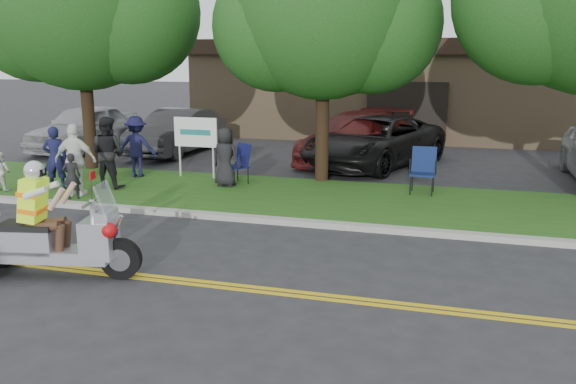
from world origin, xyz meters
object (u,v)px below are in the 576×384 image
(spectator_adult_left, at_px, (55,158))
(parked_car_right, at_px, (356,138))
(parked_car_far_left, at_px, (85,128))
(lawn_chair_a, at_px, (240,161))
(lawn_chair_b, at_px, (423,167))
(trike_scooter, at_px, (43,237))
(parked_car_mid, at_px, (375,142))
(spectator_adult_mid, at_px, (107,152))
(parked_car_left, at_px, (177,132))
(spectator_adult_right, at_px, (76,160))

(spectator_adult_left, xyz_separation_m, parked_car_right, (6.46, 6.53, -0.10))
(parked_car_far_left, bearing_deg, lawn_chair_a, -25.03)
(lawn_chair_a, bearing_deg, parked_car_far_left, -174.88)
(lawn_chair_b, bearing_deg, trike_scooter, -125.33)
(spectator_adult_left, relative_size, parked_car_mid, 0.28)
(spectator_adult_mid, xyz_separation_m, parked_car_left, (-1.01, 5.95, -0.24))
(lawn_chair_a, relative_size, parked_car_left, 0.22)
(parked_car_far_left, bearing_deg, trike_scooter, -54.45)
(spectator_adult_right, xyz_separation_m, parked_car_mid, (6.22, 6.43, -0.20))
(lawn_chair_b, distance_m, parked_car_far_left, 12.88)
(lawn_chair_a, bearing_deg, spectator_adult_right, -108.56)
(trike_scooter, distance_m, lawn_chair_b, 9.02)
(parked_car_far_left, xyz_separation_m, parked_car_mid, (10.50, -0.22, -0.05))
(trike_scooter, relative_size, lawn_chair_a, 2.74)
(spectator_adult_left, bearing_deg, parked_car_mid, -164.94)
(spectator_adult_left, bearing_deg, spectator_adult_right, 127.76)
(spectator_adult_left, xyz_separation_m, parked_car_mid, (7.16, 5.94, -0.12))
(trike_scooter, bearing_deg, lawn_chair_b, 42.17)
(lawn_chair_a, height_order, parked_car_mid, parked_car_mid)
(parked_car_far_left, bearing_deg, spectator_adult_mid, -47.26)
(parked_car_left, xyz_separation_m, parked_car_right, (6.30, 0.07, 0.02))
(parked_car_far_left, bearing_deg, spectator_adult_right, -53.11)
(trike_scooter, height_order, parked_car_left, trike_scooter)
(parked_car_right, bearing_deg, lawn_chair_b, -45.60)
(lawn_chair_b, bearing_deg, parked_car_left, 154.79)
(parked_car_far_left, distance_m, parked_car_left, 3.51)
(trike_scooter, xyz_separation_m, spectator_adult_right, (-2.60, 4.62, 0.32))
(spectator_adult_right, bearing_deg, spectator_adult_mid, -111.42)
(trike_scooter, distance_m, parked_car_far_left, 13.21)
(spectator_adult_left, relative_size, parked_car_left, 0.34)
(spectator_adult_left, relative_size, parked_car_far_left, 0.33)
(spectator_adult_right, relative_size, parked_car_mid, 0.31)
(spectator_adult_left, bearing_deg, trike_scooter, 100.12)
(parked_car_far_left, bearing_deg, parked_car_mid, 2.95)
(spectator_adult_left, height_order, parked_car_mid, spectator_adult_left)
(lawn_chair_a, xyz_separation_m, spectator_adult_left, (-4.18, -1.96, 0.21))
(trike_scooter, relative_size, lawn_chair_b, 2.53)
(spectator_adult_mid, xyz_separation_m, parked_car_right, (5.29, 6.01, -0.22))
(spectator_adult_mid, bearing_deg, trike_scooter, 115.39)
(lawn_chair_a, distance_m, spectator_adult_right, 4.08)
(lawn_chair_a, relative_size, parked_car_mid, 0.19)
(spectator_adult_mid, relative_size, spectator_adult_right, 1.05)
(lawn_chair_b, height_order, spectator_adult_right, spectator_adult_right)
(lawn_chair_b, relative_size, parked_car_left, 0.24)
(parked_car_mid, xyz_separation_m, parked_car_right, (-0.70, 0.59, 0.02))
(trike_scooter, distance_m, spectator_adult_right, 5.31)
(trike_scooter, relative_size, parked_car_mid, 0.51)
(trike_scooter, xyz_separation_m, spectator_adult_left, (-3.54, 5.11, 0.25))
(lawn_chair_a, height_order, parked_car_left, parked_car_left)
(lawn_chair_a, distance_m, parked_car_far_left, 8.61)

